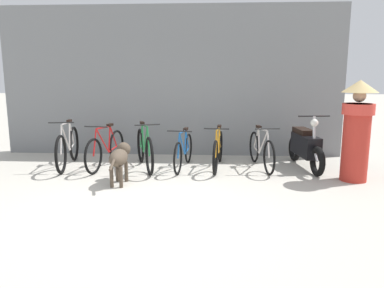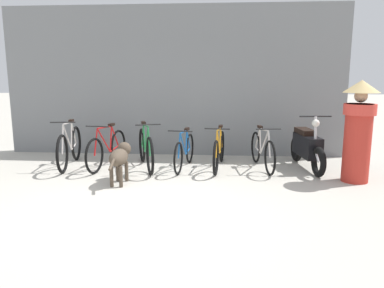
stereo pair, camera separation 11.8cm
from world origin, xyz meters
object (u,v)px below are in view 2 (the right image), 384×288
bicycle_1 (107,149)px  bicycle_5 (262,151)px  stray_dog (120,157)px  bicycle_2 (146,149)px  bicycle_4 (219,151)px  motorcycle (307,147)px  bicycle_3 (184,152)px  person_in_robes (358,128)px  bicycle_0 (70,147)px

bicycle_1 → bicycle_5: 3.00m
bicycle_5 → stray_dog: 2.73m
bicycle_2 → bicycle_4: bearing=75.6°
bicycle_5 → motorcycle: motorcycle is taller
bicycle_4 → stray_dog: bicycle_4 is taller
bicycle_5 → stray_dog: (-2.46, -1.17, 0.10)m
bicycle_3 → person_in_robes: size_ratio=0.91×
bicycle_0 → bicycle_2: size_ratio=1.06×
bicycle_0 → bicycle_1: size_ratio=1.08×
bicycle_3 → motorcycle: motorcycle is taller
person_in_robes → bicycle_2: bearing=-13.1°
bicycle_3 → person_in_robes: bearing=84.9°
bicycle_4 → bicycle_5: 0.83m
bicycle_5 → bicycle_1: bearing=-96.8°
bicycle_2 → motorcycle: bearing=74.4°
bicycle_1 → bicycle_0: bearing=-82.8°
motorcycle → stray_dog: (-3.31, -1.24, 0.02)m
bicycle_0 → bicycle_4: bicycle_0 is taller
bicycle_3 → person_in_robes: person_in_robes is taller
bicycle_2 → bicycle_4: bicycle_2 is taller
bicycle_0 → bicycle_1: (0.76, -0.03, -0.02)m
bicycle_1 → bicycle_4: size_ratio=0.96×
bicycle_4 → bicycle_2: bearing=-79.4°
bicycle_2 → bicycle_3: 0.75m
bicycle_5 → bicycle_2: bearing=-95.7°
bicycle_5 → motorcycle: 0.86m
bicycle_2 → stray_dog: 1.05m
person_in_robes → bicycle_4: bearing=-21.6°
bicycle_4 → stray_dog: size_ratio=1.71×
bicycle_0 → bicycle_4: (2.93, 0.09, -0.04)m
bicycle_3 → bicycle_5: 1.50m
stray_dog → person_in_robes: bearing=-83.5°
bicycle_5 → person_in_robes: 1.76m
stray_dog → bicycle_4: bearing=-54.1°
bicycle_0 → bicycle_4: bearing=83.1°
bicycle_2 → bicycle_5: 2.24m
bicycle_5 → stray_dog: bearing=-73.9°
bicycle_4 → stray_dog: 2.00m
bicycle_0 → person_in_robes: bearing=74.1°
bicycle_0 → bicycle_3: (2.27, -0.00, -0.05)m
bicycle_0 → bicycle_3: bearing=81.2°
bicycle_0 → person_in_robes: (5.24, -0.66, 0.54)m
motorcycle → person_in_robes: 1.16m
bicycle_5 → motorcycle: size_ratio=0.93×
bicycle_2 → motorcycle: size_ratio=0.97×
bicycle_1 → bicycle_4: bearing=102.4°
motorcycle → bicycle_4: bearing=-94.3°
bicycle_2 → stray_dog: bearing=-31.7°
motorcycle → bicycle_3: bearing=-92.9°
bicycle_0 → person_in_robes: person_in_robes is taller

